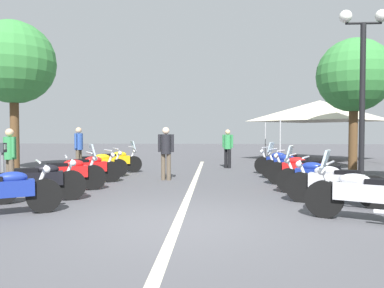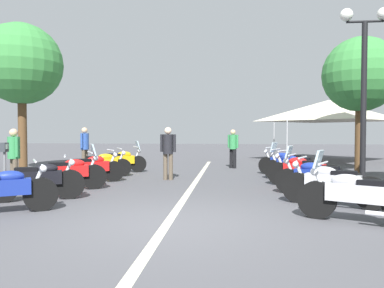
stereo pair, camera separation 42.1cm
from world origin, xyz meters
TOP-DOWN VIEW (x-y plane):
  - ground_plane at (0.00, 0.00)m, footprint 80.00×80.00m
  - lane_centre_stripe at (4.48, 0.00)m, footprint 16.48×0.16m
  - motorcycle_left_row_0 at (0.34, 3.23)m, footprint 1.24×1.85m
  - motorcycle_left_row_1 at (1.73, 3.24)m, footprint 1.03×1.92m
  - motorcycle_left_row_2 at (3.12, 3.16)m, footprint 1.18×1.81m
  - motorcycle_left_row_3 at (4.56, 3.13)m, footprint 1.34×1.80m
  - motorcycle_left_row_4 at (5.92, 3.30)m, footprint 1.18×1.91m
  - motorcycle_left_row_5 at (7.31, 3.05)m, footprint 1.13×1.87m
  - motorcycle_right_row_0 at (0.34, -3.18)m, footprint 1.06×1.88m
  - motorcycle_right_row_1 at (1.78, -3.16)m, footprint 1.06×1.97m
  - motorcycle_right_row_2 at (3.00, -3.15)m, footprint 1.07×1.99m
  - motorcycle_right_row_3 at (4.39, -3.10)m, footprint 1.18×1.95m
  - motorcycle_right_row_4 at (5.79, -3.07)m, footprint 1.17×1.88m
  - motorcycle_right_row_5 at (7.11, -3.05)m, footprint 1.21×1.94m
  - street_lamp_twin_globe at (3.65, -4.42)m, footprint 0.32×1.22m
  - parking_meter at (2.10, 4.27)m, footprint 0.19×0.14m
  - traffic_cone_0 at (5.70, 4.25)m, footprint 0.36×0.36m
  - bystander_0 at (7.79, 4.63)m, footprint 0.52×0.32m
  - bystander_1 at (3.43, 4.86)m, footprint 0.36×0.43m
  - bystander_2 at (5.51, 0.92)m, footprint 0.32×0.52m
  - bystander_3 at (9.50, -1.18)m, footprint 0.35×0.45m
  - roadside_tree_1 at (7.95, -5.80)m, footprint 2.72×2.72m
  - roadside_tree_2 at (7.20, 6.85)m, footprint 3.06×3.06m
  - event_tent at (13.71, -6.18)m, footprint 5.55×5.55m

SIDE VIEW (x-z plane):
  - ground_plane at x=0.00m, z-range 0.00..0.00m
  - lane_centre_stripe at x=4.48m, z-range 0.00..0.01m
  - traffic_cone_0 at x=5.70m, z-range -0.02..0.60m
  - motorcycle_left_row_4 at x=5.92m, z-range -0.04..0.94m
  - motorcycle_right_row_5 at x=7.11m, z-range -0.04..0.95m
  - motorcycle_left_row_3 at x=4.56m, z-range -0.04..0.96m
  - motorcycle_left_row_0 at x=0.34m, z-range -0.04..0.96m
  - motorcycle_left_row_5 at x=7.31m, z-range -0.14..1.06m
  - motorcycle_right_row_2 at x=3.00m, z-range -0.14..1.06m
  - motorcycle_right_row_4 at x=5.79m, z-range -0.14..1.06m
  - motorcycle_right_row_1 at x=1.78m, z-range -0.04..0.97m
  - motorcycle_right_row_3 at x=4.39m, z-range -0.04..0.97m
  - motorcycle_left_row_1 at x=1.73m, z-range -0.04..0.97m
  - motorcycle_left_row_2 at x=3.12m, z-range -0.14..1.09m
  - motorcycle_right_row_0 at x=0.34m, z-range -0.14..1.09m
  - parking_meter at x=2.10m, z-range 0.25..1.54m
  - bystander_1 at x=3.43m, z-range 0.14..1.77m
  - bystander_3 at x=9.50m, z-range 0.14..1.78m
  - bystander_2 at x=5.51m, z-range 0.15..1.84m
  - bystander_0 at x=7.79m, z-range 0.15..1.86m
  - event_tent at x=13.71m, z-range 1.05..4.25m
  - street_lamp_twin_globe at x=3.65m, z-range 0.88..5.54m
  - roadside_tree_1 at x=7.95m, z-range 1.11..6.12m
  - roadside_tree_2 at x=7.20m, z-range 1.27..6.93m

